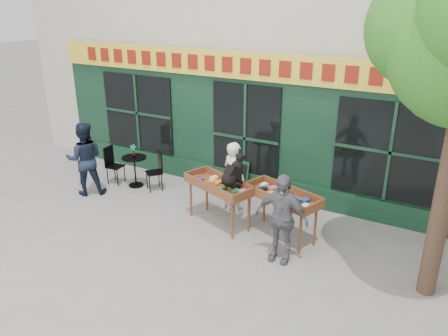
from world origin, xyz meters
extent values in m
plane|color=slate|center=(0.00, 0.00, 0.00)|extent=(80.00, 80.00, 0.00)
cube|color=black|center=(0.00, 2.42, 1.60)|extent=(11.00, 0.16, 3.20)
cube|color=yellow|center=(0.00, 2.30, 3.00)|extent=(11.00, 0.06, 0.60)
cube|color=maroon|center=(0.00, 2.26, 3.00)|extent=(9.60, 0.03, 0.34)
cube|color=black|center=(0.00, 2.32, 0.25)|extent=(11.00, 0.10, 0.50)
cube|color=black|center=(0.00, 2.32, 1.35)|extent=(1.70, 0.05, 2.50)
cube|color=black|center=(-3.20, 2.32, 1.55)|extent=(2.20, 0.05, 2.00)
cube|color=black|center=(3.20, 2.32, 1.55)|extent=(2.20, 0.05, 2.00)
cylinder|color=#382619|center=(4.30, 0.30, 1.80)|extent=(0.28, 0.28, 3.60)
sphere|color=#255A14|center=(3.70, 0.50, 4.00)|extent=(1.70, 1.70, 1.70)
cylinder|color=brown|center=(-0.40, 0.60, 0.40)|extent=(0.05, 0.05, 0.80)
cylinder|color=brown|center=(0.83, 0.18, 0.40)|extent=(0.05, 0.05, 0.80)
cylinder|color=brown|center=(-0.26, 1.01, 0.40)|extent=(0.05, 0.05, 0.80)
cylinder|color=brown|center=(0.97, 0.60, 0.40)|extent=(0.05, 0.05, 0.80)
cube|color=brown|center=(0.29, 0.60, 0.82)|extent=(1.61, 1.03, 0.05)
cube|color=brown|center=(0.20, 0.32, 0.90)|extent=(1.44, 0.51, 0.18)
cube|color=brown|center=(0.38, 0.87, 0.90)|extent=(1.44, 0.51, 0.18)
cube|color=brown|center=(0.29, 0.60, 0.88)|extent=(1.36, 0.79, 0.06)
imported|color=white|center=(0.29, 1.25, 0.80)|extent=(0.67, 0.55, 1.59)
cylinder|color=brown|center=(0.92, 0.74, 0.40)|extent=(0.05, 0.05, 0.80)
cylinder|color=brown|center=(2.15, 0.33, 0.40)|extent=(0.05, 0.05, 0.80)
cylinder|color=brown|center=(1.05, 1.16, 0.40)|extent=(0.05, 0.05, 0.80)
cylinder|color=brown|center=(2.29, 0.75, 0.40)|extent=(0.05, 0.05, 0.80)
cube|color=brown|center=(1.60, 0.75, 0.82)|extent=(1.61, 1.02, 0.05)
cube|color=brown|center=(1.51, 0.47, 0.90)|extent=(1.44, 0.51, 0.18)
cube|color=brown|center=(1.69, 1.02, 0.90)|extent=(1.44, 0.51, 0.18)
cube|color=brown|center=(1.60, 0.75, 0.88)|extent=(1.36, 0.79, 0.06)
imported|color=#57575C|center=(1.90, 0.00, 0.82)|extent=(0.97, 0.43, 1.64)
cylinder|color=black|center=(-2.49, 1.25, 0.02)|extent=(0.36, 0.36, 0.03)
cylinder|color=black|center=(-2.49, 1.25, 0.38)|extent=(0.04, 0.04, 0.72)
cylinder|color=black|center=(-2.49, 1.25, 0.75)|extent=(0.60, 0.60, 0.03)
cube|color=black|center=(-3.04, 1.15, 0.45)|extent=(0.40, 0.40, 0.03)
cube|color=black|center=(-3.21, 1.13, 0.70)|extent=(0.07, 0.36, 0.50)
cylinder|color=black|center=(-2.88, 1.02, 0.22)|extent=(0.02, 0.02, 0.44)
cylinder|color=black|center=(-2.91, 1.32, 0.22)|extent=(0.02, 0.02, 0.44)
cylinder|color=black|center=(-3.18, 0.98, 0.22)|extent=(0.02, 0.02, 0.44)
cylinder|color=black|center=(-3.21, 1.28, 0.22)|extent=(0.02, 0.02, 0.44)
cube|color=black|center=(-1.94, 1.30, 0.45)|extent=(0.51, 0.51, 0.03)
cube|color=black|center=(-1.84, 1.43, 0.70)|extent=(0.30, 0.25, 0.50)
cylinder|color=black|center=(-2.16, 1.28, 0.22)|extent=(0.02, 0.02, 0.44)
cylinder|color=black|center=(-1.92, 1.09, 0.22)|extent=(0.02, 0.02, 0.44)
cylinder|color=black|center=(-1.97, 1.51, 0.22)|extent=(0.02, 0.02, 0.44)
cylinder|color=black|center=(-1.73, 1.33, 0.22)|extent=(0.02, 0.02, 0.44)
imported|color=gray|center=(-2.49, 1.25, 0.93)|extent=(0.20, 0.17, 0.32)
imported|color=black|center=(-3.19, 0.35, 0.87)|extent=(1.07, 1.06, 1.75)
cube|color=black|center=(-0.13, 2.20, 0.40)|extent=(0.57, 0.22, 0.79)
cube|color=black|center=(-0.13, 2.18, 0.40)|extent=(0.47, 0.19, 0.65)
camera|label=1|loc=(4.39, -6.33, 4.37)|focal=35.00mm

